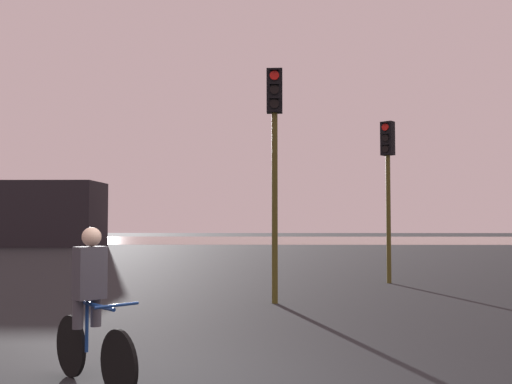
{
  "coord_description": "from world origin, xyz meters",
  "views": [
    {
      "loc": [
        0.67,
        -5.6,
        1.71
      ],
      "look_at": [
        0.5,
        5.0,
        2.2
      ],
      "focal_mm": 40.0,
      "sensor_mm": 36.0,
      "label": 1
    }
  ],
  "objects_px": {
    "traffic_light_center": "(275,141)",
    "traffic_light_far_right": "(388,170)",
    "cyclist": "(91,305)",
    "distant_building": "(29,214)"
  },
  "relations": [
    {
      "from": "traffic_light_center",
      "to": "traffic_light_far_right",
      "type": "distance_m",
      "value": 4.76
    },
    {
      "from": "cyclist",
      "to": "traffic_light_far_right",
      "type": "bearing_deg",
      "value": -161.68
    },
    {
      "from": "traffic_light_center",
      "to": "cyclist",
      "type": "relative_size",
      "value": 2.94
    },
    {
      "from": "traffic_light_center",
      "to": "cyclist",
      "type": "bearing_deg",
      "value": 73.05
    },
    {
      "from": "cyclist",
      "to": "distant_building",
      "type": "bearing_deg",
      "value": -109.38
    },
    {
      "from": "distant_building",
      "to": "cyclist",
      "type": "distance_m",
      "value": 31.59
    },
    {
      "from": "distant_building",
      "to": "traffic_light_center",
      "type": "xyz_separation_m",
      "value": [
        14.71,
        -23.21,
        1.33
      ]
    },
    {
      "from": "traffic_light_center",
      "to": "traffic_light_far_right",
      "type": "bearing_deg",
      "value": -128.06
    },
    {
      "from": "traffic_light_far_right",
      "to": "cyclist",
      "type": "height_order",
      "value": "traffic_light_far_right"
    },
    {
      "from": "traffic_light_center",
      "to": "cyclist",
      "type": "xyz_separation_m",
      "value": [
        -1.98,
        -5.68,
        -2.47
      ]
    }
  ]
}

